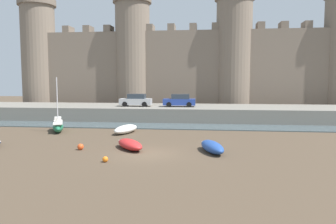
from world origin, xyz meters
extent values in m
plane|color=#4C3D2D|center=(0.00, 0.00, 0.00)|extent=(160.00, 160.00, 0.00)
cube|color=#47565B|center=(0.00, 13.57, 0.05)|extent=(80.00, 4.50, 0.10)
cube|color=slate|center=(0.00, 20.82, 0.87)|extent=(60.93, 10.00, 1.75)
cube|color=#7A6B5B|center=(0.00, 31.15, 6.46)|extent=(48.93, 2.80, 12.92)
cylinder|color=#7A6B5B|center=(-24.46, 31.15, 8.77)|extent=(5.56, 5.56, 17.54)
cylinder|color=#706254|center=(-24.46, 31.15, 18.04)|extent=(6.22, 6.22, 1.00)
cylinder|color=#7A6B5B|center=(-8.15, 31.15, 8.77)|extent=(5.56, 5.56, 17.54)
cylinder|color=#706254|center=(-8.15, 31.15, 18.04)|extent=(6.22, 6.22, 1.00)
cylinder|color=#7A6B5B|center=(8.15, 31.15, 8.77)|extent=(5.56, 5.56, 17.54)
cube|color=#746557|center=(-19.04, 31.15, 13.47)|extent=(1.10, 2.52, 1.10)
cube|color=#746557|center=(-15.58, 31.15, 13.47)|extent=(1.10, 2.52, 1.10)
cube|color=#746557|center=(-12.12, 31.15, 13.47)|extent=(1.10, 2.52, 1.10)
cube|color=#746557|center=(-5.19, 31.15, 13.47)|extent=(1.10, 2.52, 1.10)
cube|color=#746557|center=(-1.73, 31.15, 13.47)|extent=(1.10, 2.52, 1.10)
cube|color=#746557|center=(1.73, 31.15, 13.47)|extent=(1.10, 2.52, 1.10)
cube|color=#746557|center=(5.19, 31.15, 13.47)|extent=(1.10, 2.52, 1.10)
cube|color=#746557|center=(12.12, 31.15, 13.47)|extent=(1.10, 2.52, 1.10)
cube|color=#746557|center=(15.58, 31.15, 13.47)|extent=(1.10, 2.52, 1.10)
cube|color=#746557|center=(19.04, 31.15, 13.47)|extent=(1.10, 2.52, 1.10)
ellipsoid|color=#234793|center=(4.46, 1.02, 0.39)|extent=(2.22, 3.79, 0.79)
ellipsoid|color=blue|center=(4.46, 1.02, 0.45)|extent=(1.78, 3.09, 0.43)
cube|color=beige|center=(4.54, 0.76, 0.49)|extent=(1.02, 0.50, 0.06)
cube|color=beige|center=(4.03, 2.36, 0.47)|extent=(0.70, 0.46, 0.08)
ellipsoid|color=silver|center=(-3.73, 8.67, 0.39)|extent=(2.26, 4.05, 0.78)
ellipsoid|color=white|center=(-3.73, 8.67, 0.45)|extent=(1.80, 3.31, 0.43)
cube|color=beige|center=(-3.67, 8.95, 0.49)|extent=(1.19, 0.48, 0.06)
cube|color=beige|center=(-4.09, 7.22, 0.47)|extent=(0.81, 0.45, 0.08)
ellipsoid|color=#1E6B47|center=(-10.71, 8.83, 0.49)|extent=(2.74, 4.37, 0.97)
cube|color=silver|center=(-10.71, 8.83, 0.93)|extent=(2.38, 3.83, 0.08)
cube|color=silver|center=(-10.85, 9.13, 1.19)|extent=(1.11, 1.38, 0.44)
cylinder|color=silver|center=(-10.62, 8.64, 3.19)|extent=(0.10, 0.10, 4.43)
cylinder|color=silver|center=(-10.89, 9.23, 1.42)|extent=(0.89, 1.81, 0.08)
ellipsoid|color=red|center=(-1.57, 1.35, 0.36)|extent=(3.05, 3.58, 0.72)
ellipsoid|color=#F23939|center=(-1.57, 1.35, 0.42)|extent=(2.46, 2.91, 0.40)
cube|color=beige|center=(-1.42, 1.13, 0.46)|extent=(1.00, 0.79, 0.06)
cube|color=beige|center=(-2.36, 2.46, 0.44)|extent=(0.73, 0.63, 0.08)
sphere|color=orange|center=(-2.20, -2.62, 0.18)|extent=(0.36, 0.36, 0.36)
sphere|color=#E04C1E|center=(-5.12, 0.68, 0.23)|extent=(0.46, 0.46, 0.46)
cube|color=#263F99|center=(0.51, 19.78, 2.35)|extent=(4.14, 1.81, 0.80)
cube|color=#2D3842|center=(0.66, 19.78, 3.05)|extent=(2.29, 1.55, 0.64)
cylinder|color=black|center=(-0.74, 18.90, 2.07)|extent=(0.64, 0.20, 0.64)
cylinder|color=black|center=(-0.78, 20.60, 2.07)|extent=(0.64, 0.20, 0.64)
cylinder|color=black|center=(1.80, 18.96, 2.07)|extent=(0.64, 0.20, 0.64)
cylinder|color=black|center=(1.76, 20.66, 2.07)|extent=(0.64, 0.20, 0.64)
cube|color=#B2B5B7|center=(-5.19, 19.76, 2.35)|extent=(4.14, 1.81, 0.80)
cube|color=#2D3842|center=(-5.04, 19.76, 3.05)|extent=(2.29, 1.55, 0.64)
cylinder|color=black|center=(-6.44, 18.87, 2.07)|extent=(0.64, 0.20, 0.64)
cylinder|color=black|center=(-6.49, 20.57, 2.07)|extent=(0.64, 0.20, 0.64)
cylinder|color=black|center=(-3.90, 18.94, 2.07)|extent=(0.64, 0.20, 0.64)
cylinder|color=black|center=(-3.95, 20.64, 2.07)|extent=(0.64, 0.20, 0.64)
camera|label=1|loc=(4.08, -22.00, 5.05)|focal=35.00mm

